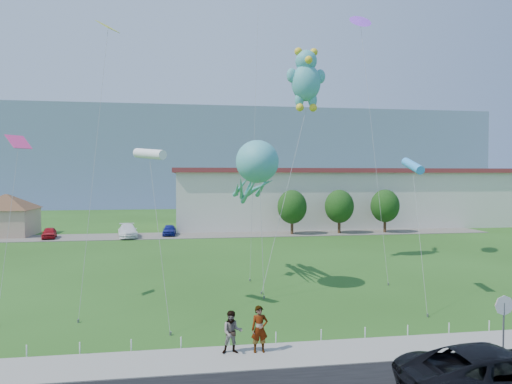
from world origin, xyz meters
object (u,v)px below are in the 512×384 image
warehouse (381,196)px  parked_car_red (49,233)px  suv (500,376)px  pavilion (6,211)px  parked_car_blue (169,230)px  stop_sign (504,311)px  octopus_kite (255,172)px  teddy_bear_kite (306,78)px  pedestrian_right (232,332)px  pedestrian_left (260,329)px  parked_car_white (128,231)px

warehouse → parked_car_red: 45.37m
suv → pavilion: bearing=33.4°
parked_car_blue → stop_sign: bearing=-68.3°
stop_sign → parked_car_red: stop_sign is taller
octopus_kite → teddy_bear_kite: (5.36, 7.45, 7.74)m
warehouse → teddy_bear_kite: (-19.05, -27.82, 11.01)m
warehouse → pedestrian_right: bearing=-120.2°
pedestrian_left → parked_car_red: pedestrian_left is taller
parked_car_red → pavilion: bearing=138.4°
pedestrian_right → parked_car_blue: 37.79m
parked_car_red → parked_car_blue: bearing=-8.0°
stop_sign → pedestrian_right: 10.68m
pedestrian_left → octopus_kite: octopus_kite is taller
warehouse → stop_sign: (-16.50, -48.21, -2.26)m
suv → pedestrian_left: bearing=52.2°
stop_sign → parked_car_white: (-19.01, 38.42, -1.08)m
suv → pedestrian_left: (-6.77, 5.12, 0.10)m
pavilion → warehouse: size_ratio=0.15×
suv → pedestrian_left: pedestrian_left is taller
stop_sign → pedestrian_right: size_ratio=1.47×
pedestrian_left → parked_car_blue: bearing=96.4°
octopus_kite → parked_car_blue: bearing=103.5°
octopus_kite → parked_car_red: bearing=127.5°
pedestrian_right → parked_car_red: pedestrian_right is taller
pavilion → pedestrian_left: 47.07m
parked_car_blue → teddy_bear_kite: bearing=-56.6°
pavilion → warehouse: bearing=6.8°
teddy_bear_kite → stop_sign: bearing=-82.9°
parked_car_red → teddy_bear_kite: 34.38m
warehouse → parked_car_red: bearing=-168.0°
suv → pedestrian_right: (-7.87, 5.15, 0.02)m
suv → parked_car_white: 44.81m
parked_car_white → teddy_bear_kite: teddy_bear_kite is taller
parked_car_white → parked_car_red: bearing=168.0°
pavilion → stop_sign: 53.90m
pavilion → parked_car_blue: 19.54m
pedestrian_left → parked_car_blue: size_ratio=0.50×
pedestrian_left → parked_car_blue: (-4.91, 37.63, -0.34)m
suv → parked_car_blue: bearing=14.5°
pavilion → suv: 55.02m
warehouse → octopus_kite: 43.01m
pedestrian_right → octopus_kite: octopus_kite is taller
pavilion → stop_sign: bearing=-51.6°
suv → stop_sign: bearing=-39.3°
pedestrian_left → parked_car_blue: pedestrian_left is taller
stop_sign → pedestrian_right: stop_sign is taller
warehouse → octopus_kite: bearing=-124.7°
stop_sign → teddy_bear_kite: 24.46m
parked_car_red → teddy_bear_kite: teddy_bear_kite is taller
pedestrian_left → pedestrian_right: 1.10m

